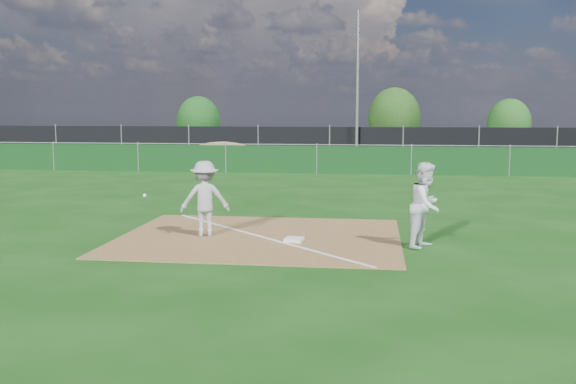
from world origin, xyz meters
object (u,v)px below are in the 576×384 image
object	(u,v)px
runner	(426,205)
tree_right	(509,123)
car_right	(439,143)
light_pole	(357,86)
play_at_first	(205,198)
tree_left	(198,121)
car_left	(223,140)
car_mid	(299,142)
first_base	(294,240)
tree_mid	(394,117)

from	to	relation	value
runner	tree_right	bearing A→B (deg)	13.65
runner	car_right	xyz separation A→B (m)	(2.87, 26.54, -0.14)
light_pole	play_at_first	distance (m)	22.15
runner	tree_left	size ratio (longest dim) A/B	0.46
car_left	play_at_first	bearing A→B (deg)	-158.59
car_mid	car_right	xyz separation A→B (m)	(8.52, -0.29, -0.03)
tree_right	car_mid	bearing A→B (deg)	-153.35
car_left	light_pole	bearing A→B (deg)	-113.43
first_base	car_mid	distance (m)	26.87
runner	car_right	size ratio (longest dim) A/B	0.35
tree_left	runner	bearing A→B (deg)	-67.17
first_base	play_at_first	size ratio (longest dim) A/B	0.19
tree_left	first_base	bearing A→B (deg)	-71.24
play_at_first	tree_left	xyz separation A→B (m)	(-8.91, 31.72, 1.07)
play_at_first	car_left	xyz separation A→B (m)	(-6.06, 27.29, -0.06)
first_base	play_at_first	distance (m)	2.17
runner	car_right	distance (m)	26.70
light_pole	car_right	xyz separation A→B (m)	(4.83, 4.28, -3.28)
car_left	car_right	size ratio (longest dim) A/B	0.91
light_pole	first_base	distance (m)	22.48
first_base	tree_right	world-z (taller)	tree_right
car_right	tree_mid	bearing A→B (deg)	25.06
light_pole	first_base	bearing A→B (deg)	-91.83
light_pole	tree_right	world-z (taller)	light_pole
car_left	tree_mid	size ratio (longest dim) A/B	1.05
light_pole	runner	distance (m)	22.56
light_pole	car_right	distance (m)	7.24
car_mid	car_left	bearing A→B (deg)	83.92
runner	car_mid	distance (m)	27.42
light_pole	car_mid	xyz separation A→B (m)	(-3.69, 4.57, -3.25)
car_mid	tree_right	distance (m)	15.69
play_at_first	tree_left	bearing A→B (deg)	105.69
first_base	car_right	size ratio (longest dim) A/B	0.07
first_base	runner	bearing A→B (deg)	-3.05
car_mid	tree_left	distance (m)	9.65
car_left	tree_left	size ratio (longest dim) A/B	1.21
runner	car_mid	xyz separation A→B (m)	(-5.65, 26.83, -0.10)
car_right	light_pole	bearing A→B (deg)	133.97
first_base	car_right	world-z (taller)	car_right
car_mid	runner	bearing A→B (deg)	-163.40
tree_left	tree_right	distance (m)	21.97
car_left	car_right	xyz separation A→B (m)	(13.58, -1.25, -0.05)
light_pole	tree_mid	distance (m)	10.72
light_pole	runner	size ratio (longest dim) A/B	4.66
light_pole	car_left	size ratio (longest dim) A/B	1.79
light_pole	play_at_first	xyz separation A→B (m)	(-2.70, -21.75, -3.17)
tree_left	car_mid	bearing A→B (deg)	-34.27
play_at_first	tree_mid	distance (m)	32.49
play_at_first	tree_right	world-z (taller)	tree_right
runner	car_left	world-z (taller)	runner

